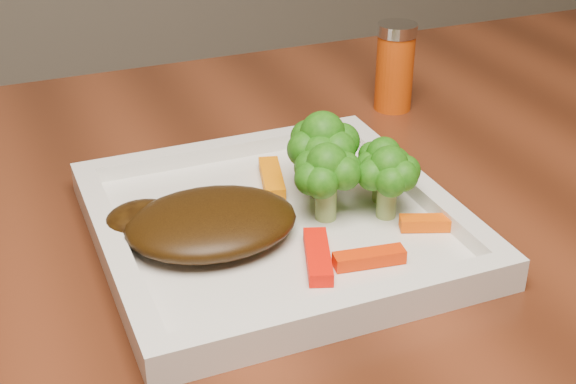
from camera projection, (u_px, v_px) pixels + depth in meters
name	position (u px, v px, depth m)	size (l,w,h in m)	color
plate	(276.00, 229.00, 0.63)	(0.27, 0.27, 0.01)	white
steak	(211.00, 222.00, 0.59)	(0.13, 0.10, 0.03)	#382108
broccoli_0	(322.00, 156.00, 0.65)	(0.07, 0.07, 0.07)	#276711
broccoli_1	(383.00, 165.00, 0.64)	(0.05, 0.05, 0.06)	#336410
broccoli_2	(388.00, 183.00, 0.62)	(0.06, 0.06, 0.06)	#366E12
broccoli_3	(327.00, 183.00, 0.61)	(0.06, 0.06, 0.06)	#336F12
carrot_0	(369.00, 258.00, 0.57)	(0.05, 0.01, 0.01)	red
carrot_1	(432.00, 223.00, 0.61)	(0.05, 0.01, 0.01)	#F75404
carrot_2	(318.00, 256.00, 0.57)	(0.06, 0.02, 0.01)	#FF1104
carrot_3	(367.00, 164.00, 0.70)	(0.05, 0.01, 0.01)	red
carrot_4	(272.00, 178.00, 0.68)	(0.06, 0.02, 0.01)	orange
spice_shaker	(395.00, 67.00, 0.83)	(0.04, 0.04, 0.09)	#C9460B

